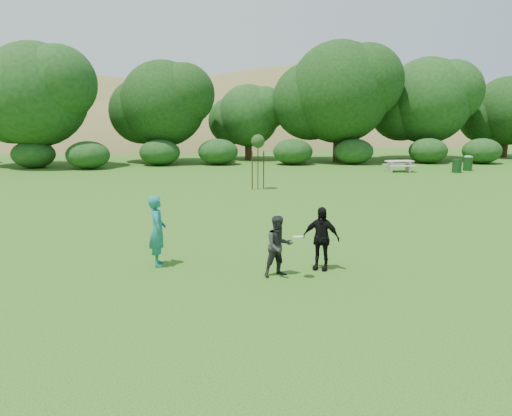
{
  "coord_description": "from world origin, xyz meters",
  "views": [
    {
      "loc": [
        -1.92,
        -11.7,
        3.93
      ],
      "look_at": [
        0.0,
        3.0,
        1.1
      ],
      "focal_mm": 35.0,
      "sensor_mm": 36.0,
      "label": 1
    }
  ],
  "objects_px": {
    "sapling": "(258,143)",
    "picnic_table": "(399,164)",
    "player_teal": "(157,231)",
    "player_grey": "(279,246)",
    "trash_can_lidded": "(468,163)",
    "player_black": "(321,238)",
    "trash_can_near": "(457,166)"
  },
  "relations": [
    {
      "from": "sapling",
      "to": "picnic_table",
      "type": "xyz_separation_m",
      "value": [
        10.59,
        6.68,
        -1.9
      ]
    },
    {
      "from": "player_teal",
      "to": "player_grey",
      "type": "bearing_deg",
      "value": -120.48
    },
    {
      "from": "picnic_table",
      "to": "player_teal",
      "type": "bearing_deg",
      "value": -127.52
    },
    {
      "from": "picnic_table",
      "to": "trash_can_lidded",
      "type": "relative_size",
      "value": 1.71
    },
    {
      "from": "player_black",
      "to": "picnic_table",
      "type": "xyz_separation_m",
      "value": [
        10.81,
        20.32,
        -0.29
      ]
    },
    {
      "from": "sapling",
      "to": "trash_can_lidded",
      "type": "bearing_deg",
      "value": 23.34
    },
    {
      "from": "player_grey",
      "to": "picnic_table",
      "type": "xyz_separation_m",
      "value": [
        11.96,
        20.71,
        -0.23
      ]
    },
    {
      "from": "player_teal",
      "to": "player_black",
      "type": "distance_m",
      "value": 4.21
    },
    {
      "from": "player_teal",
      "to": "player_grey",
      "type": "height_order",
      "value": "player_teal"
    },
    {
      "from": "trash_can_near",
      "to": "trash_can_lidded",
      "type": "height_order",
      "value": "trash_can_lidded"
    },
    {
      "from": "trash_can_near",
      "to": "trash_can_lidded",
      "type": "xyz_separation_m",
      "value": [
        1.38,
        1.04,
        0.09
      ]
    },
    {
      "from": "trash_can_near",
      "to": "trash_can_lidded",
      "type": "relative_size",
      "value": 0.86
    },
    {
      "from": "trash_can_near",
      "to": "picnic_table",
      "type": "distance_m",
      "value": 3.75
    },
    {
      "from": "player_grey",
      "to": "sapling",
      "type": "distance_m",
      "value": 14.19
    },
    {
      "from": "player_teal",
      "to": "picnic_table",
      "type": "distance_m",
      "value": 24.52
    },
    {
      "from": "player_teal",
      "to": "trash_can_lidded",
      "type": "distance_m",
      "value": 27.88
    },
    {
      "from": "player_teal",
      "to": "trash_can_lidded",
      "type": "xyz_separation_m",
      "value": [
        19.93,
        19.49,
        -0.39
      ]
    },
    {
      "from": "trash_can_lidded",
      "to": "player_grey",
      "type": "bearing_deg",
      "value": -129.26
    },
    {
      "from": "player_black",
      "to": "sapling",
      "type": "height_order",
      "value": "sapling"
    },
    {
      "from": "player_grey",
      "to": "picnic_table",
      "type": "height_order",
      "value": "player_grey"
    },
    {
      "from": "sapling",
      "to": "trash_can_lidded",
      "type": "distance_m",
      "value": 17.08
    },
    {
      "from": "player_black",
      "to": "sapling",
      "type": "bearing_deg",
      "value": 118.38
    },
    {
      "from": "player_black",
      "to": "picnic_table",
      "type": "height_order",
      "value": "player_black"
    },
    {
      "from": "trash_can_near",
      "to": "player_grey",
      "type": "bearing_deg",
      "value": -128.32
    },
    {
      "from": "player_teal",
      "to": "picnic_table",
      "type": "xyz_separation_m",
      "value": [
        14.93,
        19.45,
        -0.41
      ]
    },
    {
      "from": "trash_can_near",
      "to": "player_black",
      "type": "bearing_deg",
      "value": -126.75
    },
    {
      "from": "sapling",
      "to": "picnic_table",
      "type": "distance_m",
      "value": 12.67
    },
    {
      "from": "player_teal",
      "to": "sapling",
      "type": "bearing_deg",
      "value": -26.27
    },
    {
      "from": "player_grey",
      "to": "picnic_table",
      "type": "relative_size",
      "value": 0.83
    },
    {
      "from": "player_teal",
      "to": "trash_can_lidded",
      "type": "bearing_deg",
      "value": -53.11
    },
    {
      "from": "player_grey",
      "to": "trash_can_near",
      "type": "relative_size",
      "value": 1.67
    },
    {
      "from": "player_grey",
      "to": "trash_can_lidded",
      "type": "distance_m",
      "value": 26.8
    }
  ]
}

